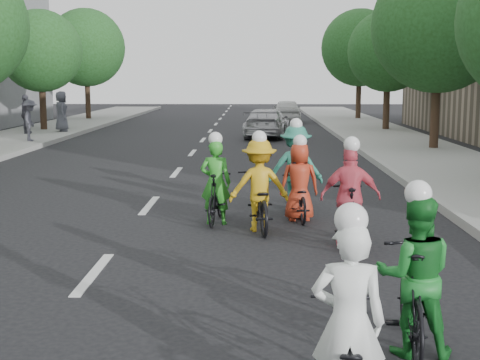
{
  "coord_description": "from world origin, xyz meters",
  "views": [
    {
      "loc": [
        2.22,
        -8.89,
        2.69
      ],
      "look_at": [
        1.99,
        2.1,
        1.0
      ],
      "focal_mm": 50.0,
      "sensor_mm": 36.0,
      "label": 1
    }
  ],
  "objects_px": {
    "cyclist_2": "(347,349)",
    "follow_car_lead": "(267,123)",
    "cyclist_4": "(295,174)",
    "spectator_1": "(26,114)",
    "cyclist_1": "(216,192)",
    "cyclist_6": "(413,287)",
    "spectator_0": "(30,120)",
    "cyclist_5": "(259,194)",
    "cyclist_3": "(299,190)",
    "follow_car_trail": "(287,111)",
    "cyclist_0": "(350,206)",
    "spectator_2": "(61,111)"
  },
  "relations": [
    {
      "from": "cyclist_2",
      "to": "follow_car_lead",
      "type": "height_order",
      "value": "cyclist_2"
    },
    {
      "from": "cyclist_4",
      "to": "spectator_1",
      "type": "distance_m",
      "value": 20.17
    },
    {
      "from": "cyclist_1",
      "to": "follow_car_lead",
      "type": "xyz_separation_m",
      "value": [
        1.3,
        18.08,
        0.06
      ]
    },
    {
      "from": "cyclist_6",
      "to": "spectator_0",
      "type": "relative_size",
      "value": 1.1
    },
    {
      "from": "cyclist_5",
      "to": "follow_car_lead",
      "type": "distance_m",
      "value": 18.64
    },
    {
      "from": "cyclist_4",
      "to": "follow_car_lead",
      "type": "height_order",
      "value": "cyclist_4"
    },
    {
      "from": "cyclist_5",
      "to": "spectator_1",
      "type": "bearing_deg",
      "value": -67.4
    },
    {
      "from": "cyclist_2",
      "to": "cyclist_3",
      "type": "bearing_deg",
      "value": -86.44
    },
    {
      "from": "cyclist_1",
      "to": "follow_car_trail",
      "type": "distance_m",
      "value": 28.49
    },
    {
      "from": "cyclist_6",
      "to": "follow_car_lead",
      "type": "distance_m",
      "value": 23.95
    },
    {
      "from": "cyclist_5",
      "to": "follow_car_trail",
      "type": "relative_size",
      "value": 0.48
    },
    {
      "from": "cyclist_6",
      "to": "follow_car_trail",
      "type": "distance_m",
      "value": 34.21
    },
    {
      "from": "cyclist_5",
      "to": "cyclist_1",
      "type": "bearing_deg",
      "value": -41.24
    },
    {
      "from": "follow_car_trail",
      "to": "cyclist_0",
      "type": "bearing_deg",
      "value": 91.13
    },
    {
      "from": "follow_car_trail",
      "to": "spectator_0",
      "type": "distance_m",
      "value": 17.66
    },
    {
      "from": "follow_car_lead",
      "to": "follow_car_trail",
      "type": "xyz_separation_m",
      "value": [
        1.4,
        10.27,
        0.05
      ]
    },
    {
      "from": "cyclist_3",
      "to": "cyclist_6",
      "type": "xyz_separation_m",
      "value": [
        0.7,
        -6.2,
        0.09
      ]
    },
    {
      "from": "cyclist_3",
      "to": "cyclist_5",
      "type": "relative_size",
      "value": 0.84
    },
    {
      "from": "cyclist_2",
      "to": "follow_car_trail",
      "type": "height_order",
      "value": "cyclist_2"
    },
    {
      "from": "cyclist_2",
      "to": "spectator_0",
      "type": "relative_size",
      "value": 1.05
    },
    {
      "from": "cyclist_1",
      "to": "follow_car_trail",
      "type": "height_order",
      "value": "cyclist_1"
    },
    {
      "from": "cyclist_2",
      "to": "spectator_1",
      "type": "height_order",
      "value": "spectator_1"
    },
    {
      "from": "cyclist_1",
      "to": "spectator_1",
      "type": "relative_size",
      "value": 0.96
    },
    {
      "from": "spectator_2",
      "to": "follow_car_trail",
      "type": "bearing_deg",
      "value": -70.16
    },
    {
      "from": "cyclist_1",
      "to": "cyclist_6",
      "type": "bearing_deg",
      "value": 117.31
    },
    {
      "from": "cyclist_4",
      "to": "cyclist_0",
      "type": "bearing_deg",
      "value": 109.41
    },
    {
      "from": "cyclist_6",
      "to": "cyclist_2",
      "type": "bearing_deg",
      "value": 64.2
    },
    {
      "from": "cyclist_0",
      "to": "cyclist_2",
      "type": "distance_m",
      "value": 5.52
    },
    {
      "from": "cyclist_3",
      "to": "spectator_0",
      "type": "distance_m",
      "value": 17.32
    },
    {
      "from": "follow_car_lead",
      "to": "spectator_1",
      "type": "relative_size",
      "value": 2.53
    },
    {
      "from": "follow_car_lead",
      "to": "cyclist_6",
      "type": "bearing_deg",
      "value": 99.6
    },
    {
      "from": "spectator_2",
      "to": "cyclist_4",
      "type": "bearing_deg",
      "value": -170.06
    },
    {
      "from": "spectator_0",
      "to": "spectator_1",
      "type": "bearing_deg",
      "value": 10.2
    },
    {
      "from": "cyclist_5",
      "to": "spectator_0",
      "type": "relative_size",
      "value": 1.17
    },
    {
      "from": "spectator_0",
      "to": "spectator_1",
      "type": "relative_size",
      "value": 0.94
    },
    {
      "from": "cyclist_4",
      "to": "follow_car_trail",
      "type": "xyz_separation_m",
      "value": [
        1.14,
        26.94,
        -0.03
      ]
    },
    {
      "from": "follow_car_trail",
      "to": "spectator_1",
      "type": "relative_size",
      "value": 2.31
    },
    {
      "from": "follow_car_trail",
      "to": "spectator_2",
      "type": "relative_size",
      "value": 2.16
    },
    {
      "from": "cyclist_1",
      "to": "cyclist_6",
      "type": "distance_m",
      "value": 6.27
    },
    {
      "from": "cyclist_3",
      "to": "spectator_1",
      "type": "distance_m",
      "value": 21.07
    },
    {
      "from": "cyclist_2",
      "to": "cyclist_6",
      "type": "height_order",
      "value": "cyclist_2"
    },
    {
      "from": "cyclist_0",
      "to": "cyclist_5",
      "type": "bearing_deg",
      "value": -36.91
    },
    {
      "from": "cyclist_6",
      "to": "spectator_0",
      "type": "height_order",
      "value": "spectator_0"
    },
    {
      "from": "cyclist_4",
      "to": "spectator_2",
      "type": "bearing_deg",
      "value": -53.89
    },
    {
      "from": "cyclist_5",
      "to": "cyclist_6",
      "type": "bearing_deg",
      "value": 98.73
    },
    {
      "from": "cyclist_5",
      "to": "cyclist_6",
      "type": "height_order",
      "value": "cyclist_5"
    },
    {
      "from": "cyclist_0",
      "to": "cyclist_2",
      "type": "relative_size",
      "value": 1.02
    },
    {
      "from": "cyclist_0",
      "to": "cyclist_4",
      "type": "bearing_deg",
      "value": -76.34
    },
    {
      "from": "cyclist_3",
      "to": "follow_car_trail",
      "type": "bearing_deg",
      "value": -96.54
    },
    {
      "from": "cyclist_4",
      "to": "spectator_2",
      "type": "relative_size",
      "value": 0.99
    }
  ]
}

